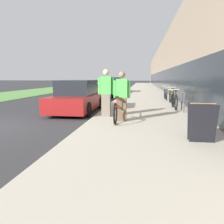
{
  "coord_description": "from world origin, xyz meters",
  "views": [
    {
      "loc": [
        5.23,
        -5.81,
        1.57
      ],
      "look_at": [
        2.72,
        12.02,
        -1.28
      ],
      "focal_mm": 35.0,
      "sensor_mm": 36.0,
      "label": 1
    }
  ],
  "objects_px": {
    "sandwich_board_sign": "(202,122)",
    "tandem_bicycle": "(119,108)",
    "vintage_roadster_curbside": "(100,93)",
    "parked_sedan_far": "(113,86)",
    "person_rider": "(122,96)",
    "cruiser_bike_nearest": "(174,101)",
    "cruiser_bike_farthest": "(166,94)",
    "bike_rack_hoop": "(183,100)",
    "cruiser_bike_middle": "(171,97)",
    "person_bystander": "(106,93)",
    "parked_sedan_curbside": "(77,98)"
  },
  "relations": [
    {
      "from": "sandwich_board_sign",
      "to": "tandem_bicycle",
      "type": "bearing_deg",
      "value": 131.12
    },
    {
      "from": "sandwich_board_sign",
      "to": "vintage_roadster_curbside",
      "type": "height_order",
      "value": "vintage_roadster_curbside"
    },
    {
      "from": "sandwich_board_sign",
      "to": "parked_sedan_far",
      "type": "bearing_deg",
      "value": 104.55
    },
    {
      "from": "person_rider",
      "to": "sandwich_board_sign",
      "type": "height_order",
      "value": "person_rider"
    },
    {
      "from": "cruiser_bike_nearest",
      "to": "cruiser_bike_farthest",
      "type": "height_order",
      "value": "cruiser_bike_farthest"
    },
    {
      "from": "tandem_bicycle",
      "to": "parked_sedan_far",
      "type": "xyz_separation_m",
      "value": [
        -2.21,
        14.45,
        0.25
      ]
    },
    {
      "from": "person_rider",
      "to": "cruiser_bike_nearest",
      "type": "relative_size",
      "value": 0.95
    },
    {
      "from": "tandem_bicycle",
      "to": "vintage_roadster_curbside",
      "type": "distance_m",
      "value": 8.35
    },
    {
      "from": "bike_rack_hoop",
      "to": "person_rider",
      "type": "bearing_deg",
      "value": -134.77
    },
    {
      "from": "cruiser_bike_middle",
      "to": "vintage_roadster_curbside",
      "type": "relative_size",
      "value": 0.41
    },
    {
      "from": "person_bystander",
      "to": "cruiser_bike_middle",
      "type": "xyz_separation_m",
      "value": [
        2.99,
        4.58,
        -0.51
      ]
    },
    {
      "from": "person_bystander",
      "to": "cruiser_bike_nearest",
      "type": "xyz_separation_m",
      "value": [
        2.87,
        2.48,
        -0.51
      ]
    },
    {
      "from": "person_rider",
      "to": "parked_sedan_far",
      "type": "distance_m",
      "value": 15.0
    },
    {
      "from": "cruiser_bike_nearest",
      "to": "vintage_roadster_curbside",
      "type": "distance_m",
      "value": 6.88
    },
    {
      "from": "cruiser_bike_farthest",
      "to": "vintage_roadster_curbside",
      "type": "relative_size",
      "value": 0.4
    },
    {
      "from": "sandwich_board_sign",
      "to": "cruiser_bike_nearest",
      "type": "bearing_deg",
      "value": 88.58
    },
    {
      "from": "cruiser_bike_middle",
      "to": "parked_sedan_curbside",
      "type": "height_order",
      "value": "parked_sedan_curbside"
    },
    {
      "from": "person_bystander",
      "to": "cruiser_bike_nearest",
      "type": "distance_m",
      "value": 3.83
    },
    {
      "from": "person_rider",
      "to": "bike_rack_hoop",
      "type": "distance_m",
      "value": 3.48
    },
    {
      "from": "vintage_roadster_curbside",
      "to": "cruiser_bike_nearest",
      "type": "bearing_deg",
      "value": -47.85
    },
    {
      "from": "cruiser_bike_nearest",
      "to": "parked_sedan_far",
      "type": "relative_size",
      "value": 0.41
    },
    {
      "from": "cruiser_bike_farthest",
      "to": "person_bystander",
      "type": "bearing_deg",
      "value": -112.7
    },
    {
      "from": "cruiser_bike_nearest",
      "to": "parked_sedan_curbside",
      "type": "distance_m",
      "value": 4.58
    },
    {
      "from": "sandwich_board_sign",
      "to": "parked_sedan_curbside",
      "type": "relative_size",
      "value": 0.22
    },
    {
      "from": "person_rider",
      "to": "bike_rack_hoop",
      "type": "relative_size",
      "value": 1.98
    },
    {
      "from": "tandem_bicycle",
      "to": "cruiser_bike_farthest",
      "type": "relative_size",
      "value": 1.63
    },
    {
      "from": "person_bystander",
      "to": "cruiser_bike_farthest",
      "type": "distance_m",
      "value": 7.55
    },
    {
      "from": "cruiser_bike_nearest",
      "to": "vintage_roadster_curbside",
      "type": "xyz_separation_m",
      "value": [
        -4.62,
        5.1,
        -0.01
      ]
    },
    {
      "from": "person_rider",
      "to": "bike_rack_hoop",
      "type": "bearing_deg",
      "value": 45.23
    },
    {
      "from": "tandem_bicycle",
      "to": "vintage_roadster_curbside",
      "type": "height_order",
      "value": "vintage_roadster_curbside"
    },
    {
      "from": "bike_rack_hoop",
      "to": "vintage_roadster_curbside",
      "type": "xyz_separation_m",
      "value": [
        -4.86,
        5.93,
        -0.15
      ]
    },
    {
      "from": "person_rider",
      "to": "cruiser_bike_middle",
      "type": "xyz_separation_m",
      "value": [
        2.31,
        5.38,
        -0.46
      ]
    },
    {
      "from": "person_rider",
      "to": "parked_sedan_far",
      "type": "xyz_separation_m",
      "value": [
        -2.35,
        14.81,
        -0.22
      ]
    },
    {
      "from": "person_bystander",
      "to": "parked_sedan_far",
      "type": "distance_m",
      "value": 14.1
    },
    {
      "from": "bike_rack_hoop",
      "to": "vintage_roadster_curbside",
      "type": "distance_m",
      "value": 7.67
    },
    {
      "from": "person_bystander",
      "to": "bike_rack_hoop",
      "type": "bearing_deg",
      "value": 27.93
    },
    {
      "from": "cruiser_bike_middle",
      "to": "cruiser_bike_farthest",
      "type": "height_order",
      "value": "cruiser_bike_middle"
    },
    {
      "from": "parked_sedan_far",
      "to": "parked_sedan_curbside",
      "type": "bearing_deg",
      "value": -89.74
    },
    {
      "from": "cruiser_bike_farthest",
      "to": "parked_sedan_curbside",
      "type": "bearing_deg",
      "value": -130.13
    },
    {
      "from": "person_bystander",
      "to": "bike_rack_hoop",
      "type": "distance_m",
      "value": 3.55
    },
    {
      "from": "tandem_bicycle",
      "to": "bike_rack_hoop",
      "type": "height_order",
      "value": "tandem_bicycle"
    },
    {
      "from": "cruiser_bike_nearest",
      "to": "parked_sedan_curbside",
      "type": "height_order",
      "value": "parked_sedan_curbside"
    },
    {
      "from": "cruiser_bike_nearest",
      "to": "cruiser_bike_middle",
      "type": "height_order",
      "value": "cruiser_bike_middle"
    },
    {
      "from": "cruiser_bike_farthest",
      "to": "bike_rack_hoop",
      "type": "bearing_deg",
      "value": -87.74
    },
    {
      "from": "bike_rack_hoop",
      "to": "vintage_roadster_curbside",
      "type": "height_order",
      "value": "vintage_roadster_curbside"
    },
    {
      "from": "parked_sedan_far",
      "to": "sandwich_board_sign",
      "type": "bearing_deg",
      "value": -75.45
    },
    {
      "from": "cruiser_bike_nearest",
      "to": "parked_sedan_far",
      "type": "bearing_deg",
      "value": 111.51
    },
    {
      "from": "person_rider",
      "to": "cruiser_bike_farthest",
      "type": "bearing_deg",
      "value": 73.95
    },
    {
      "from": "bike_rack_hoop",
      "to": "cruiser_bike_middle",
      "type": "xyz_separation_m",
      "value": [
        -0.13,
        2.92,
        -0.13
      ]
    },
    {
      "from": "sandwich_board_sign",
      "to": "person_rider",
      "type": "bearing_deg",
      "value": 133.62
    }
  ]
}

